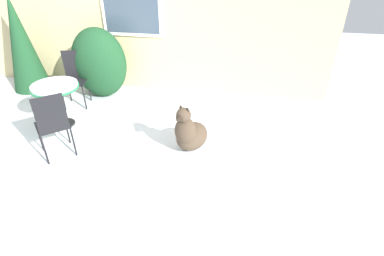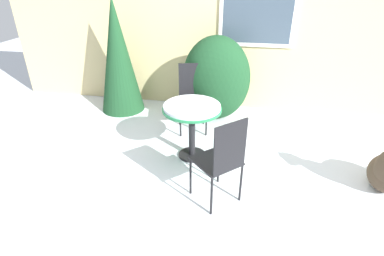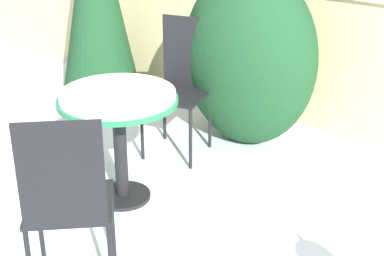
{
  "view_description": "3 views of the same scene",
  "coord_description": "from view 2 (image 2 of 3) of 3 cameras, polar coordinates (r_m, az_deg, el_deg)",
  "views": [
    {
      "loc": [
        2.48,
        -3.38,
        2.54
      ],
      "look_at": [
        1.79,
        0.19,
        0.33
      ],
      "focal_mm": 28.0,
      "sensor_mm": 36.0,
      "label": 1
    },
    {
      "loc": [
        0.16,
        -2.81,
        2.16
      ],
      "look_at": [
        -0.44,
        0.44,
        0.41
      ],
      "focal_mm": 28.0,
      "sensor_mm": 36.0,
      "label": 2
    },
    {
      "loc": [
        1.88,
        -1.88,
        1.94
      ],
      "look_at": [
        0.0,
        0.6,
        0.55
      ],
      "focal_mm": 55.0,
      "sensor_mm": 36.0,
      "label": 3
    }
  ],
  "objects": [
    {
      "name": "house_wall",
      "position": [
        5.05,
        9.26,
        20.32
      ],
      "size": [
        8.0,
        0.1,
        3.01
      ],
      "color": "#D1BC84",
      "rests_on": "ground_plane"
    },
    {
      "name": "shrub_left",
      "position": [
        4.73,
        4.62,
        9.33
      ],
      "size": [
        1.05,
        0.76,
        1.33
      ],
      "color": "#194223",
      "rests_on": "ground_plane"
    },
    {
      "name": "patio_chair_far_side",
      "position": [
        2.94,
        5.64,
        -5.82
      ],
      "size": [
        0.58,
        0.58,
        0.98
      ],
      "rotation": [
        0.0,
        0.0,
        3.9
      ],
      "color": "black",
      "rests_on": "ground_plane"
    },
    {
      "name": "patio_chair_near_table",
      "position": [
        4.42,
        0.02,
        6.31
      ],
      "size": [
        0.5,
        0.5,
        0.98
      ],
      "rotation": [
        0.0,
        0.0,
        0.25
      ],
      "color": "black",
      "rests_on": "ground_plane"
    },
    {
      "name": "evergreen_bush",
      "position": [
        5.11,
        -13.93,
        13.12
      ],
      "size": [
        0.72,
        0.72,
        1.85
      ],
      "color": "#194223",
      "rests_on": "ground_plane"
    },
    {
      "name": "ground_plane",
      "position": [
        3.55,
        5.72,
        -9.77
      ],
      "size": [
        16.0,
        16.0,
        0.0
      ],
      "primitive_type": "plane",
      "color": "silver"
    },
    {
      "name": "patio_table",
      "position": [
        3.66,
        0.0,
        2.69
      ],
      "size": [
        0.72,
        0.72,
        0.72
      ],
      "color": "black",
      "rests_on": "ground_plane"
    }
  ]
}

